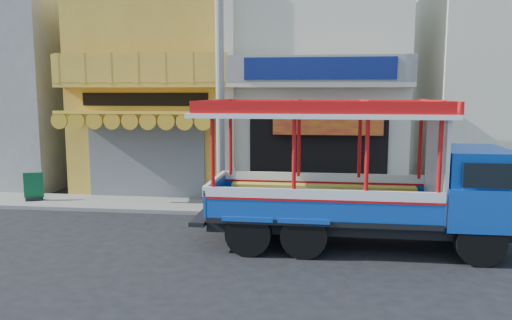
{
  "coord_description": "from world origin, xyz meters",
  "views": [
    {
      "loc": [
        2.01,
        -11.81,
        3.84
      ],
      "look_at": [
        0.21,
        2.5,
        1.84
      ],
      "focal_mm": 35.0,
      "sensor_mm": 36.0,
      "label": 1
    }
  ],
  "objects_px": {
    "songthaew_truck": "(381,178)",
    "potted_plant_c": "(352,192)",
    "potted_plant_a": "(292,193)",
    "potted_plant_b": "(399,194)",
    "green_sign": "(34,189)",
    "utility_pole": "(224,51)"
  },
  "relations": [
    {
      "from": "songthaew_truck",
      "to": "potted_plant_c",
      "type": "relative_size",
      "value": 7.92
    },
    {
      "from": "songthaew_truck",
      "to": "potted_plant_a",
      "type": "bearing_deg",
      "value": 124.47
    },
    {
      "from": "potted_plant_a",
      "to": "potted_plant_c",
      "type": "height_order",
      "value": "potted_plant_a"
    },
    {
      "from": "potted_plant_b",
      "to": "green_sign",
      "type": "bearing_deg",
      "value": 53.41
    },
    {
      "from": "utility_pole",
      "to": "potted_plant_a",
      "type": "relative_size",
      "value": 27.95
    },
    {
      "from": "utility_pole",
      "to": "songthaew_truck",
      "type": "bearing_deg",
      "value": -33.64
    },
    {
      "from": "utility_pole",
      "to": "potted_plant_c",
      "type": "relative_size",
      "value": 28.55
    },
    {
      "from": "utility_pole",
      "to": "potted_plant_c",
      "type": "bearing_deg",
      "value": 13.33
    },
    {
      "from": "songthaew_truck",
      "to": "green_sign",
      "type": "height_order",
      "value": "songthaew_truck"
    },
    {
      "from": "green_sign",
      "to": "songthaew_truck",
      "type": "bearing_deg",
      "value": -17.25
    },
    {
      "from": "utility_pole",
      "to": "green_sign",
      "type": "xyz_separation_m",
      "value": [
        -6.77,
        0.55,
        -4.51
      ]
    },
    {
      "from": "potted_plant_c",
      "to": "utility_pole",
      "type": "bearing_deg",
      "value": -59.52
    },
    {
      "from": "green_sign",
      "to": "potted_plant_b",
      "type": "bearing_deg",
      "value": 2.0
    },
    {
      "from": "utility_pole",
      "to": "songthaew_truck",
      "type": "height_order",
      "value": "utility_pole"
    },
    {
      "from": "utility_pole",
      "to": "potted_plant_a",
      "type": "bearing_deg",
      "value": 13.6
    },
    {
      "from": "green_sign",
      "to": "potted_plant_a",
      "type": "height_order",
      "value": "potted_plant_a"
    },
    {
      "from": "songthaew_truck",
      "to": "potted_plant_a",
      "type": "relative_size",
      "value": 7.76
    },
    {
      "from": "songthaew_truck",
      "to": "potted_plant_c",
      "type": "height_order",
      "value": "songthaew_truck"
    },
    {
      "from": "utility_pole",
      "to": "potted_plant_a",
      "type": "xyz_separation_m",
      "value": [
        2.05,
        0.5,
        -4.41
      ]
    },
    {
      "from": "green_sign",
      "to": "potted_plant_b",
      "type": "height_order",
      "value": "green_sign"
    },
    {
      "from": "potted_plant_a",
      "to": "songthaew_truck",
      "type": "bearing_deg",
      "value": -114.11
    },
    {
      "from": "songthaew_truck",
      "to": "potted_plant_a",
      "type": "xyz_separation_m",
      "value": [
        -2.35,
        3.42,
        -1.12
      ]
    }
  ]
}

